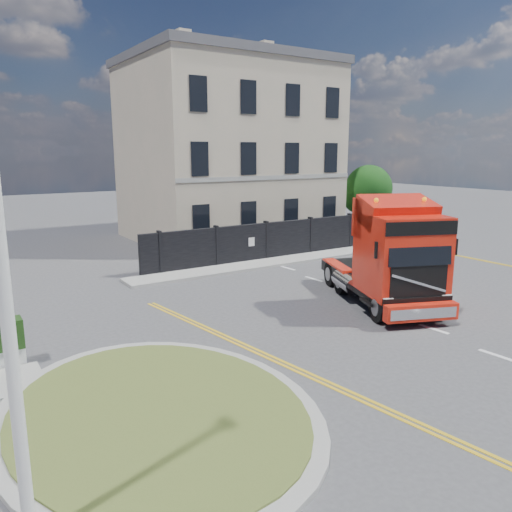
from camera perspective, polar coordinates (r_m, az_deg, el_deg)
ground at (r=17.47m, az=6.85°, el=-7.28°), size 120.00×120.00×0.00m
traffic_island at (r=11.73m, az=-11.19°, el=-17.05°), size 6.80×6.80×0.17m
hoarding_fence at (r=28.02m, az=5.48°, el=2.17°), size 18.80×0.25×2.00m
georgian_building at (r=33.54m, az=-3.26°, el=11.99°), size 12.30×10.30×12.80m
tree at (r=35.27m, az=12.47°, el=7.30°), size 3.20×3.20×4.80m
pavement_far at (r=27.17m, az=5.70°, el=-0.16°), size 20.00×1.60×0.12m
truck at (r=18.88m, az=15.27°, el=-0.47°), size 4.82×7.17×4.03m
flatbed_pickup at (r=31.25m, az=17.18°, el=2.76°), size 3.07×4.99×1.92m
lamppost_island at (r=7.13m, az=-27.13°, el=-0.52°), size 0.26×0.51×8.34m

